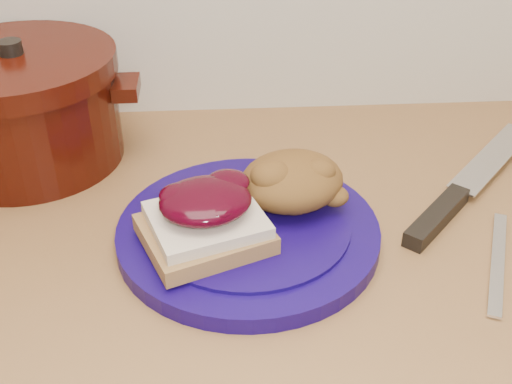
{
  "coord_description": "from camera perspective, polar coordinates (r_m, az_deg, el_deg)",
  "views": [
    {
      "loc": [
        -0.05,
        0.9,
        1.34
      ],
      "look_at": [
        -0.02,
        1.49,
        0.95
      ],
      "focal_mm": 45.0,
      "sensor_mm": 36.0,
      "label": 1
    }
  ],
  "objects": [
    {
      "name": "butter_knife",
      "position": [
        0.73,
        20.69,
        -5.76
      ],
      "size": [
        0.08,
        0.17,
        0.0
      ],
      "primitive_type": "cube",
      "rotation": [
        0.0,
        0.0,
        1.17
      ],
      "color": "silver",
      "rests_on": "wood_countertop"
    },
    {
      "name": "sandwich",
      "position": [
        0.67,
        -4.52,
        -2.34
      ],
      "size": [
        0.16,
        0.15,
        0.06
      ],
      "rotation": [
        0.0,
        0.0,
        0.28
      ],
      "color": "olive",
      "rests_on": "plate"
    },
    {
      "name": "chef_knife",
      "position": [
        0.8,
        17.16,
        -0.6
      ],
      "size": [
        0.25,
        0.27,
        0.02
      ],
      "rotation": [
        0.0,
        0.0,
        0.84
      ],
      "color": "black",
      "rests_on": "wood_countertop"
    },
    {
      "name": "plate",
      "position": [
        0.71,
        -0.7,
        -3.62
      ],
      "size": [
        0.36,
        0.36,
        0.02
      ],
      "primitive_type": "cylinder",
      "rotation": [
        0.0,
        0.0,
        0.28
      ],
      "color": "#12054E",
      "rests_on": "wood_countertop"
    },
    {
      "name": "stuffing_mound",
      "position": [
        0.72,
        3.21,
        1.0
      ],
      "size": [
        0.14,
        0.13,
        0.06
      ],
      "primitive_type": "ellipsoid",
      "rotation": [
        0.0,
        0.0,
        0.28
      ],
      "color": "brown",
      "rests_on": "plate"
    },
    {
      "name": "pepper_grinder",
      "position": [
        0.93,
        -19.26,
        8.16
      ],
      "size": [
        0.07,
        0.07,
        0.14
      ],
      "rotation": [
        0.0,
        0.0,
        0.14
      ],
      "color": "black",
      "rests_on": "wood_countertop"
    },
    {
      "name": "dutch_oven",
      "position": [
        0.89,
        -20.0,
        7.13
      ],
      "size": [
        0.3,
        0.26,
        0.16
      ],
      "rotation": [
        0.0,
        0.0,
        0.01
      ],
      "color": "black",
      "rests_on": "wood_countertop"
    }
  ]
}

